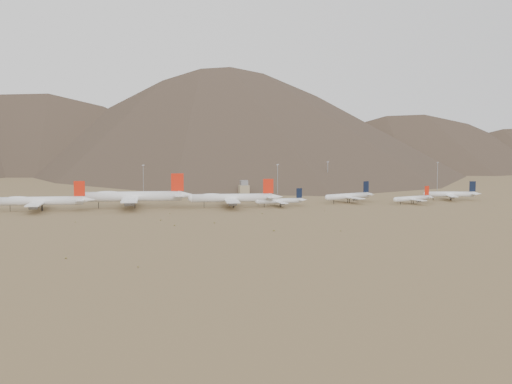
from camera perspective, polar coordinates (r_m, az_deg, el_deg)
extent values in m
plane|color=olive|center=(469.98, -1.61, -1.62)|extent=(3000.00, 3000.00, 0.00)
cylinder|color=white|center=(496.59, -16.88, -0.69)|extent=(56.24, 11.06, 5.78)
cone|color=white|center=(492.20, -13.28, -0.60)|extent=(10.52, 6.13, 5.20)
cube|color=white|center=(496.87, -17.00, -0.79)|extent=(13.78, 51.90, 0.72)
cube|color=white|center=(492.68, -13.80, -0.59)|extent=(6.86, 19.88, 0.35)
cube|color=red|center=(492.15, -13.95, 0.27)|extent=(7.29, 1.21, 10.26)
cylinder|color=black|center=(500.78, -19.07, -1.26)|extent=(0.37, 0.37, 3.92)
cylinder|color=black|center=(498.31, -16.71, -1.22)|extent=(0.47, 0.47, 3.92)
cylinder|color=black|center=(495.48, -16.77, -1.26)|extent=(0.47, 0.47, 3.92)
ellipsoid|color=white|center=(499.12, -18.53, -0.52)|extent=(18.23, 6.01, 3.47)
cylinder|color=slate|center=(507.06, -16.80, -0.83)|extent=(5.82, 3.12, 2.60)
cylinder|color=slate|center=(486.97, -17.21, -1.08)|extent=(5.82, 3.12, 2.60)
cylinder|color=slate|center=(516.12, -16.63, -0.73)|extent=(5.82, 3.12, 2.60)
cylinder|color=slate|center=(477.93, -17.40, -1.20)|extent=(5.82, 3.12, 2.60)
cylinder|color=white|center=(500.05, -9.83, -0.35)|extent=(67.17, 13.03, 6.90)
sphere|color=white|center=(502.66, -13.63, -0.39)|extent=(6.77, 6.77, 6.77)
cone|color=white|center=(499.73, -5.54, -0.24)|extent=(12.55, 7.30, 6.21)
cube|color=white|center=(500.21, -9.98, -0.47)|extent=(16.28, 61.98, 0.86)
cube|color=white|center=(499.58, -6.15, -0.23)|extent=(8.13, 23.73, 0.41)
cube|color=red|center=(498.81, -6.31, 0.78)|extent=(8.71, 1.42, 12.25)
cylinder|color=black|center=(502.22, -12.48, -1.04)|extent=(0.45, 0.45, 4.68)
cylinder|color=black|center=(502.29, -9.66, -0.99)|extent=(0.56, 0.56, 4.68)
cylinder|color=black|center=(498.86, -9.67, -1.03)|extent=(0.56, 0.56, 4.68)
ellipsoid|color=white|center=(500.96, -11.82, -0.16)|extent=(21.77, 7.12, 4.14)
cylinder|color=slate|center=(512.56, -9.91, -0.53)|extent=(6.94, 3.71, 3.11)
cylinder|color=slate|center=(488.21, -10.04, -0.81)|extent=(6.94, 3.71, 3.11)
cylinder|color=slate|center=(523.52, -9.86, -0.41)|extent=(6.94, 3.71, 3.11)
cylinder|color=slate|center=(477.25, -10.10, -0.94)|extent=(6.94, 3.71, 3.11)
cylinder|color=white|center=(496.82, -1.94, -0.47)|extent=(55.92, 11.23, 5.75)
sphere|color=white|center=(495.21, -5.15, -0.51)|extent=(5.63, 5.63, 5.63)
cone|color=white|center=(500.42, 1.62, -0.38)|extent=(10.48, 6.14, 5.17)
cube|color=white|center=(496.81, -2.07, -0.57)|extent=(13.91, 51.62, 0.72)
cube|color=white|center=(499.77, 1.11, -0.37)|extent=(6.90, 19.78, 0.34)
cube|color=red|center=(498.96, 0.99, 0.47)|extent=(7.25, 1.23, 10.20)
cylinder|color=black|center=(496.02, -4.18, -1.05)|extent=(0.37, 0.37, 3.89)
cylinder|color=black|center=(498.83, -1.82, -1.00)|extent=(0.46, 0.46, 3.89)
cylinder|color=black|center=(495.99, -1.79, -1.04)|extent=(0.46, 0.46, 3.89)
ellipsoid|color=white|center=(495.64, -3.60, -0.31)|extent=(18.14, 6.05, 3.45)
cylinder|color=slate|center=(507.07, -2.16, -0.62)|extent=(5.79, 3.12, 2.59)
cylinder|color=slate|center=(486.85, -1.96, -0.86)|extent=(5.79, 3.12, 2.59)
cylinder|color=slate|center=(516.17, -2.25, -0.52)|extent=(5.79, 3.12, 2.59)
cylinder|color=slate|center=(477.76, -1.87, -0.97)|extent=(5.79, 3.12, 2.59)
cylinder|color=white|center=(502.35, 1.89, -0.71)|extent=(32.16, 5.60, 3.47)
sphere|color=white|center=(497.58, 0.14, -0.77)|extent=(3.40, 3.40, 3.40)
cone|color=white|center=(508.21, 3.81, -0.62)|extent=(5.96, 3.50, 3.13)
cube|color=white|center=(502.20, 1.82, -0.77)|extent=(6.94, 27.71, 0.43)
cube|color=white|center=(507.33, 3.54, -0.62)|extent=(3.57, 10.59, 0.21)
cube|color=black|center=(506.65, 3.48, -0.08)|extent=(4.17, 0.59, 6.86)
cylinder|color=black|center=(499.27, 0.67, -1.08)|extent=(0.37, 0.37, 2.38)
cylinder|color=black|center=(503.68, 1.93, -1.03)|extent=(0.46, 0.46, 2.38)
cylinder|color=black|center=(502.04, 1.99, -1.05)|extent=(0.46, 0.46, 2.38)
cylinder|color=slate|center=(509.55, 1.55, -0.79)|extent=(3.30, 1.77, 1.56)
cylinder|color=slate|center=(495.05, 2.10, -0.96)|extent=(3.30, 1.77, 1.56)
cylinder|color=white|center=(532.56, 7.37, -0.33)|extent=(37.66, 17.45, 4.19)
sphere|color=white|center=(520.29, 5.75, -0.44)|extent=(4.11, 4.11, 4.11)
cone|color=white|center=(546.76, 9.09, -0.18)|extent=(7.84, 5.97, 3.78)
cube|color=white|center=(532.12, 7.30, -0.40)|extent=(17.38, 33.19, 0.52)
cube|color=white|center=(544.69, 8.85, -0.18)|extent=(7.66, 13.01, 0.25)
cube|color=black|center=(543.67, 8.80, 0.42)|extent=(4.84, 2.11, 8.28)
cylinder|color=black|center=(524.27, 6.24, -0.79)|extent=(0.44, 0.44, 2.87)
cylinder|color=black|center=(534.20, 7.35, -0.69)|extent=(0.55, 0.55, 2.87)
cylinder|color=black|center=(532.61, 7.50, -0.71)|extent=(0.55, 0.55, 2.87)
cylinder|color=slate|center=(539.28, 6.66, -0.43)|extent=(4.28, 3.12, 1.89)
cylinder|color=slate|center=(525.23, 7.95, -0.59)|extent=(4.28, 3.12, 1.89)
cylinder|color=white|center=(532.28, 12.37, -0.51)|extent=(31.19, 13.13, 3.44)
sphere|color=white|center=(521.63, 11.10, -0.59)|extent=(3.37, 3.37, 3.37)
cone|color=white|center=(544.50, 13.74, -0.38)|extent=(6.39, 4.72, 3.10)
cube|color=white|center=(531.90, 12.32, -0.56)|extent=(13.27, 27.39, 0.43)
cube|color=white|center=(542.72, 13.55, -0.39)|extent=(5.92, 10.70, 0.21)
cube|color=red|center=(541.85, 13.51, 0.11)|extent=(4.01, 1.58, 6.79)
cylinder|color=black|center=(525.09, 11.48, -0.88)|extent=(0.36, 0.36, 2.35)
cylinder|color=black|center=(533.63, 12.35, -0.80)|extent=(0.45, 0.45, 2.35)
cylinder|color=black|center=(532.38, 12.48, -0.82)|extent=(0.45, 0.45, 2.35)
cylinder|color=slate|center=(537.54, 11.77, -0.59)|extent=(3.49, 2.46, 1.55)
cylinder|color=slate|center=(526.48, 12.89, -0.73)|extent=(3.49, 2.46, 1.55)
cylinder|color=white|center=(566.16, 15.26, -0.17)|extent=(37.04, 12.21, 4.03)
sphere|color=white|center=(561.67, 13.44, -0.17)|extent=(3.94, 3.94, 3.94)
cone|color=white|center=(571.84, 17.28, -0.14)|extent=(7.31, 5.02, 3.62)
cube|color=white|center=(566.03, 15.19, -0.23)|extent=(12.88, 32.30, 0.50)
cube|color=white|center=(570.97, 16.99, -0.13)|extent=(5.95, 12.52, 0.24)
cube|color=black|center=(570.30, 16.93, 0.43)|extent=(4.78, 1.43, 7.94)
cylinder|color=black|center=(563.27, 13.98, -0.51)|extent=(0.42, 0.42, 2.75)
cylinder|color=black|center=(567.64, 15.30, -0.50)|extent=(0.53, 0.53, 2.75)
cylinder|color=black|center=(565.70, 15.36, -0.52)|extent=(0.53, 0.53, 2.75)
cylinder|color=slate|center=(574.69, 14.96, -0.24)|extent=(4.02, 2.59, 1.81)
cylinder|color=slate|center=(557.56, 15.42, -0.41)|extent=(4.02, 2.59, 1.81)
cube|color=#998867|center=(592.50, -0.97, 0.17)|extent=(8.00, 8.00, 8.00)
cube|color=slate|center=(592.01, -0.97, 0.75)|extent=(6.00, 6.00, 4.00)
cylinder|color=gray|center=(586.03, -9.00, 0.88)|extent=(0.50, 0.50, 25.00)
cube|color=gray|center=(585.24, -9.02, 2.13)|extent=(2.00, 0.60, 0.80)
cylinder|color=gray|center=(588.27, 1.74, 0.96)|extent=(0.50, 0.50, 25.00)
cube|color=gray|center=(587.48, 1.74, 2.21)|extent=(2.00, 0.60, 0.80)
cylinder|color=gray|center=(639.40, 5.75, 1.27)|extent=(0.50, 0.50, 25.00)
cube|color=gray|center=(638.67, 5.76, 2.42)|extent=(2.00, 0.60, 0.80)
cylinder|color=gray|center=(645.50, 14.31, 1.17)|extent=(0.50, 0.50, 25.00)
cube|color=gray|center=(644.78, 14.34, 2.31)|extent=(2.00, 0.60, 0.80)
ellipsoid|color=olive|center=(415.67, -3.36, -2.46)|extent=(1.01, 1.01, 0.69)
ellipsoid|color=olive|center=(532.96, 18.53, -1.06)|extent=(0.56, 0.56, 0.44)
ellipsoid|color=olive|center=(478.30, 5.51, -1.50)|extent=(0.64, 0.64, 0.33)
ellipsoid|color=olive|center=(288.45, -9.41, -5.91)|extent=(0.75, 0.75, 0.58)
ellipsoid|color=olive|center=(313.78, -14.96, -5.11)|extent=(1.06, 1.06, 0.71)
ellipsoid|color=olive|center=(459.39, 0.49, -1.74)|extent=(0.78, 0.78, 0.57)
ellipsoid|color=olive|center=(456.88, 19.78, -2.09)|extent=(0.60, 0.60, 0.40)
ellipsoid|color=olive|center=(462.97, -6.90, -1.72)|extent=(1.02, 1.02, 0.61)
ellipsoid|color=olive|center=(383.17, 1.45, -3.09)|extent=(1.09, 1.09, 0.83)
ellipsoid|color=olive|center=(385.60, 6.78, -3.10)|extent=(0.80, 0.80, 0.47)
ellipsoid|color=olive|center=(431.77, -14.24, -2.34)|extent=(0.67, 0.67, 0.61)
ellipsoid|color=olive|center=(406.15, -6.53, -2.66)|extent=(0.99, 0.99, 0.79)
ellipsoid|color=olive|center=(430.61, -7.64, -2.23)|extent=(0.99, 0.99, 0.74)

